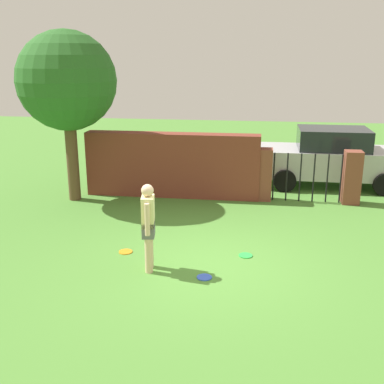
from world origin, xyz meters
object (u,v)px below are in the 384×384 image
at_px(frisbee_blue, 204,277).
at_px(person, 148,223).
at_px(car, 332,157).
at_px(frisbee_green, 246,255).
at_px(tree, 67,82).
at_px(frisbee_orange, 126,252).

bearing_deg(frisbee_blue, person, 169.49).
distance_m(car, frisbee_green, 6.06).
xyz_separation_m(tree, person, (2.98, -3.97, -2.22)).
relative_size(person, frisbee_green, 6.00).
distance_m(frisbee_orange, frisbee_green, 2.38).
bearing_deg(frisbee_blue, tree, 133.99).
relative_size(car, frisbee_orange, 15.59).
height_order(person, frisbee_orange, person).
bearing_deg(person, frisbee_orange, -146.38).
bearing_deg(tree, person, -53.07).
bearing_deg(frisbee_orange, person, -47.09).
height_order(person, frisbee_green, person).
bearing_deg(tree, frisbee_orange, -54.49).
bearing_deg(frisbee_green, person, -153.76).
xyz_separation_m(car, frisbee_blue, (-3.02, -6.57, -0.85)).
height_order(tree, frisbee_blue, tree).
distance_m(person, frisbee_green, 2.12).
relative_size(tree, car, 1.05).
relative_size(frisbee_orange, frisbee_blue, 1.00).
bearing_deg(tree, car, 18.89).
relative_size(tree, frisbee_green, 16.33).
bearing_deg(person, frisbee_blue, 70.19).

